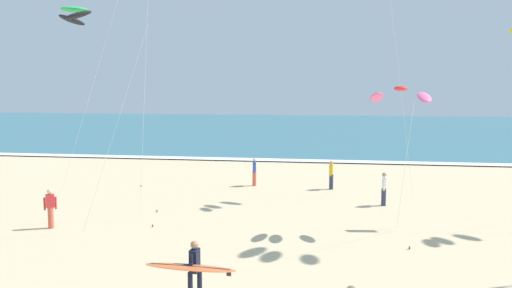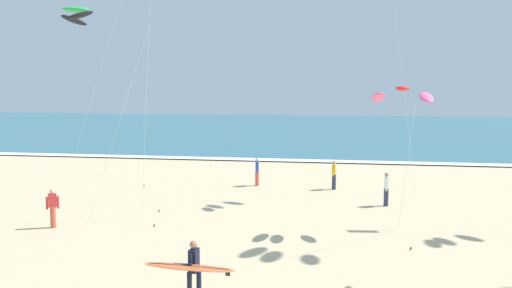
% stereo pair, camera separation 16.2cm
% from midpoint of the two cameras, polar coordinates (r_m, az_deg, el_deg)
% --- Properties ---
extents(ocean_water, '(160.00, 60.00, 0.08)m').
position_cam_midpoint_polar(ocean_water, '(69.15, 8.07, 1.61)').
color(ocean_water, '#336B7A').
rests_on(ocean_water, ground).
extents(shoreline_foam, '(160.00, 1.43, 0.01)m').
position_cam_midpoint_polar(shoreline_foam, '(39.63, 7.02, -1.81)').
color(shoreline_foam, white).
rests_on(shoreline_foam, ocean_water).
extents(surfer_lead, '(2.45, 0.96, 1.71)m').
position_cam_midpoint_polar(surfer_lead, '(13.97, -6.60, -13.08)').
color(surfer_lead, black).
rests_on(surfer_lead, ground).
extents(kite_arc_scarlet_near, '(2.35, 3.08, 5.66)m').
position_cam_midpoint_polar(kite_arc_scarlet_near, '(21.01, 15.69, 5.14)').
color(kite_arc_scarlet_near, pink).
rests_on(kite_arc_scarlet_near, ground).
extents(kite_arc_emerald_distant, '(3.26, 2.76, 8.51)m').
position_cam_midpoint_polar(kite_arc_emerald_distant, '(20.85, -18.51, 12.97)').
color(kite_arc_emerald_distant, black).
rests_on(kite_arc_emerald_distant, ground).
extents(bystander_yellow_top, '(0.22, 0.50, 1.59)m').
position_cam_midpoint_polar(bystander_yellow_top, '(29.27, 8.55, -3.29)').
color(bystander_yellow_top, '#2D334C').
rests_on(bystander_yellow_top, ground).
extents(bystander_blue_top, '(0.23, 0.49, 1.59)m').
position_cam_midpoint_polar(bystander_blue_top, '(30.01, 0.28, -2.98)').
color(bystander_blue_top, '#D8593F').
rests_on(bystander_blue_top, ground).
extents(bystander_white_top, '(0.22, 0.50, 1.59)m').
position_cam_midpoint_polar(bystander_white_top, '(25.80, 14.02, -4.72)').
color(bystander_white_top, '#2D334C').
rests_on(bystander_white_top, ground).
extents(bystander_red_top, '(0.43, 0.33, 1.59)m').
position_cam_midpoint_polar(bystander_red_top, '(22.76, -20.84, -6.42)').
color(bystander_red_top, '#D8593F').
rests_on(bystander_red_top, ground).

